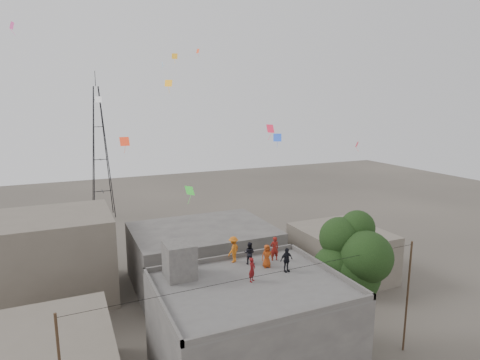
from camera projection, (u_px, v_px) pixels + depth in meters
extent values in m
cube|color=#4C4A47|center=(251.00, 338.00, 22.14)|extent=(10.00, 8.00, 6.00)
cube|color=#585553|center=(251.00, 286.00, 21.56)|extent=(10.00, 8.00, 0.10)
cube|color=#4C4A47|center=(224.00, 258.00, 25.05)|extent=(10.00, 0.15, 0.30)
cube|color=#4C4A47|center=(289.00, 318.00, 18.00)|extent=(10.00, 0.15, 0.30)
cube|color=#4C4A47|center=(327.00, 268.00, 23.49)|extent=(0.15, 8.00, 0.30)
cube|color=#4C4A47|center=(160.00, 301.00, 19.56)|extent=(0.15, 8.00, 0.30)
cube|color=#4C4A47|center=(179.00, 260.00, 22.42)|extent=(1.60, 1.80, 2.00)
cube|color=#4C4A47|center=(203.00, 255.00, 35.59)|extent=(12.00, 9.00, 5.00)
cube|color=#665C51|center=(54.00, 257.00, 32.40)|extent=(9.00, 8.00, 7.00)
cube|color=#665C51|center=(341.00, 253.00, 36.85)|extent=(7.00, 8.00, 4.40)
cylinder|color=black|center=(349.00, 321.00, 25.65)|extent=(0.44, 0.44, 4.00)
cylinder|color=black|center=(351.00, 297.00, 25.50)|extent=(0.64, 0.91, 2.14)
sphere|color=black|center=(351.00, 275.00, 25.05)|extent=(3.60, 3.60, 3.60)
sphere|color=black|center=(363.00, 258.00, 25.61)|extent=(3.00, 3.00, 3.00)
sphere|color=black|center=(335.00, 268.00, 25.06)|extent=(2.80, 2.80, 2.80)
sphere|color=black|center=(366.00, 257.00, 24.23)|extent=(3.20, 3.20, 3.20)
sphere|color=black|center=(340.00, 237.00, 25.32)|extent=(2.60, 2.60, 2.60)
sphere|color=black|center=(357.00, 227.00, 25.38)|extent=(2.20, 2.20, 2.20)
cylinder|color=black|center=(407.00, 297.00, 25.30)|extent=(0.12, 0.12, 7.40)
cylinder|color=black|center=(270.00, 274.00, 20.43)|extent=(20.00, 0.52, 0.02)
cylinder|color=black|center=(94.00, 154.00, 54.19)|extent=(1.27, 1.27, 18.01)
cylinder|color=black|center=(107.00, 153.00, 54.87)|extent=(1.27, 1.27, 18.01)
cylinder|color=black|center=(106.00, 152.00, 56.40)|extent=(1.27, 1.27, 18.01)
cylinder|color=black|center=(93.00, 153.00, 55.72)|extent=(1.27, 1.27, 18.01)
cube|color=black|center=(103.00, 191.00, 56.31)|extent=(2.36, 0.08, 0.08)
cube|color=black|center=(103.00, 191.00, 56.31)|extent=(0.08, 2.36, 0.08)
cube|color=black|center=(101.00, 159.00, 55.47)|extent=(1.81, 0.08, 0.08)
cube|color=black|center=(101.00, 159.00, 55.47)|extent=(0.08, 1.81, 0.08)
cube|color=black|center=(98.00, 127.00, 54.62)|extent=(1.26, 0.08, 0.08)
cube|color=black|center=(98.00, 127.00, 54.62)|extent=(0.08, 1.26, 0.08)
cube|color=black|center=(97.00, 100.00, 53.94)|extent=(0.82, 0.08, 0.08)
cube|color=black|center=(97.00, 100.00, 53.94)|extent=(0.08, 0.82, 0.08)
cylinder|color=black|center=(95.00, 79.00, 53.42)|extent=(0.08, 0.08, 2.00)
imported|color=maroon|center=(274.00, 248.00, 24.90)|extent=(0.59, 0.42, 1.53)
imported|color=#A13B12|center=(267.00, 256.00, 23.86)|extent=(0.74, 0.54, 1.39)
imported|color=black|center=(249.00, 253.00, 24.32)|extent=(0.85, 0.83, 1.38)
imported|color=black|center=(286.00, 260.00, 23.20)|extent=(0.88, 0.45, 1.44)
imported|color=#C76216|center=(233.00, 249.00, 24.62)|extent=(1.20, 1.11, 1.62)
imported|color=maroon|center=(252.00, 270.00, 21.92)|extent=(0.59, 0.58, 1.37)
plane|color=#F33A19|center=(125.00, 141.00, 22.56)|extent=(0.54, 0.25, 0.49)
plane|color=#E72445|center=(270.00, 129.00, 26.75)|extent=(0.39, 0.60, 0.55)
plane|color=#F5AA25|center=(175.00, 56.00, 30.56)|extent=(0.45, 0.25, 0.39)
plane|color=blue|center=(277.00, 138.00, 26.71)|extent=(0.56, 0.38, 0.51)
plane|color=silver|center=(98.00, 99.00, 27.83)|extent=(0.44, 0.16, 0.41)
plane|color=red|center=(198.00, 51.00, 33.93)|extent=(0.19, 0.38, 0.36)
plane|color=green|center=(190.00, 191.00, 21.71)|extent=(0.47, 0.56, 0.51)
plane|color=#C52E41|center=(357.00, 144.00, 30.46)|extent=(0.41, 0.32, 0.38)
plane|color=#FDA61A|center=(168.00, 83.00, 21.76)|extent=(0.44, 0.35, 0.36)
plane|color=#45A0D1|center=(162.00, 64.00, 34.60)|extent=(0.07, 0.32, 0.33)
plane|color=#E34796|center=(12.00, 25.00, 20.61)|extent=(0.23, 0.39, 0.36)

